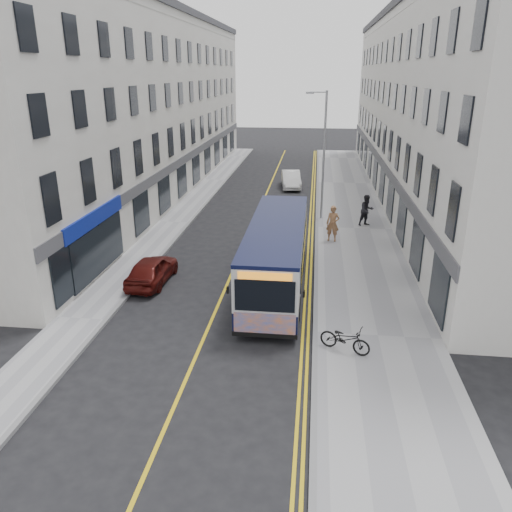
% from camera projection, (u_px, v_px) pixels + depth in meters
% --- Properties ---
extents(ground, '(140.00, 140.00, 0.00)m').
position_uv_depth(ground, '(214.00, 314.00, 19.85)').
color(ground, black).
rests_on(ground, ground).
extents(pavement_east, '(4.50, 64.00, 0.12)m').
position_uv_depth(pavement_east, '(354.00, 229.00, 30.31)').
color(pavement_east, '#979799').
rests_on(pavement_east, ground).
extents(pavement_west, '(2.00, 64.00, 0.12)m').
position_uv_depth(pavement_west, '(174.00, 223.00, 31.56)').
color(pavement_west, '#979799').
rests_on(pavement_west, ground).
extents(kerb_east, '(0.18, 64.00, 0.13)m').
position_uv_depth(kerb_east, '(317.00, 228.00, 30.56)').
color(kerb_east, slate).
rests_on(kerb_east, ground).
extents(kerb_west, '(0.18, 64.00, 0.13)m').
position_uv_depth(kerb_west, '(189.00, 223.00, 31.44)').
color(kerb_west, slate).
rests_on(kerb_west, ground).
extents(road_centre_line, '(0.12, 64.00, 0.01)m').
position_uv_depth(road_centre_line, '(252.00, 226.00, 31.02)').
color(road_centre_line, gold).
rests_on(road_centre_line, ground).
extents(road_dbl_yellow_inner, '(0.10, 64.00, 0.01)m').
position_uv_depth(road_dbl_yellow_inner, '(309.00, 228.00, 30.63)').
color(road_dbl_yellow_inner, gold).
rests_on(road_dbl_yellow_inner, ground).
extents(road_dbl_yellow_outer, '(0.10, 64.00, 0.01)m').
position_uv_depth(road_dbl_yellow_outer, '(313.00, 228.00, 30.61)').
color(road_dbl_yellow_outer, gold).
rests_on(road_dbl_yellow_outer, ground).
extents(terrace_east, '(6.00, 46.00, 13.00)m').
position_uv_depth(terrace_east, '(426.00, 109.00, 35.86)').
color(terrace_east, silver).
rests_on(terrace_east, ground).
extents(terrace_west, '(6.00, 46.00, 13.00)m').
position_uv_depth(terrace_west, '(150.00, 107.00, 38.14)').
color(terrace_west, silver).
rests_on(terrace_west, ground).
extents(streetlamp, '(1.32, 0.18, 8.00)m').
position_uv_depth(streetlamp, '(323.00, 152.00, 30.90)').
color(streetlamp, '#9A9CA2').
rests_on(streetlamp, ground).
extents(city_bus, '(2.38, 10.18, 2.96)m').
position_uv_depth(city_bus, '(277.00, 253.00, 21.76)').
color(city_bus, black).
rests_on(city_bus, ground).
extents(bicycle, '(1.88, 1.27, 0.93)m').
position_uv_depth(bicycle, '(345.00, 339.00, 16.81)').
color(bicycle, black).
rests_on(bicycle, pavement_east).
extents(pedestrian_near, '(0.80, 0.60, 2.00)m').
position_uv_depth(pedestrian_near, '(333.00, 224.00, 27.68)').
color(pedestrian_near, '#9A6946').
rests_on(pedestrian_near, pavement_east).
extents(pedestrian_far, '(1.17, 1.09, 1.92)m').
position_uv_depth(pedestrian_far, '(367.00, 210.00, 30.48)').
color(pedestrian_far, black).
rests_on(pedestrian_far, pavement_east).
extents(car_white, '(1.92, 4.27, 1.36)m').
position_uv_depth(car_white, '(291.00, 179.00, 41.12)').
color(car_white, silver).
rests_on(car_white, ground).
extents(car_maroon, '(1.66, 3.80, 1.28)m').
position_uv_depth(car_maroon, '(152.00, 270.00, 22.53)').
color(car_maroon, '#4B0F0C').
rests_on(car_maroon, ground).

